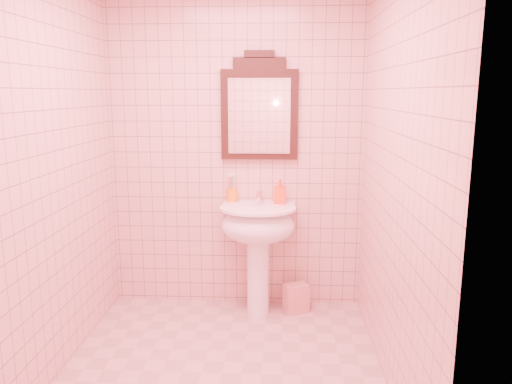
# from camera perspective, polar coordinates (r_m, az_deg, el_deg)

# --- Properties ---
(floor) EXTENTS (2.20, 2.20, 0.00)m
(floor) POSITION_cam_1_polar(r_m,az_deg,el_deg) (3.31, -3.95, -19.94)
(floor) COLOR tan
(floor) RESTS_ON ground
(back_wall) EXTENTS (2.00, 0.02, 2.50)m
(back_wall) POSITION_cam_1_polar(r_m,az_deg,el_deg) (3.95, -2.34, 4.53)
(back_wall) COLOR #D9A098
(back_wall) RESTS_ON floor
(pedestal_sink) EXTENTS (0.58, 0.58, 0.86)m
(pedestal_sink) POSITION_cam_1_polar(r_m,az_deg,el_deg) (3.83, 0.24, -4.66)
(pedestal_sink) COLOR white
(pedestal_sink) RESTS_ON floor
(faucet) EXTENTS (0.04, 0.16, 0.11)m
(faucet) POSITION_cam_1_polar(r_m,az_deg,el_deg) (3.90, 0.33, -0.46)
(faucet) COLOR white
(faucet) RESTS_ON pedestal_sink
(mirror) EXTENTS (0.59, 0.06, 0.83)m
(mirror) POSITION_cam_1_polar(r_m,az_deg,el_deg) (3.89, 0.38, 9.37)
(mirror) COLOR black
(mirror) RESTS_ON back_wall
(toothbrush_cup) EXTENTS (0.09, 0.09, 0.21)m
(toothbrush_cup) POSITION_cam_1_polar(r_m,az_deg,el_deg) (3.96, -2.77, -0.29)
(toothbrush_cup) COLOR orange
(toothbrush_cup) RESTS_ON pedestal_sink
(soap_dispenser) EXTENTS (0.09, 0.10, 0.19)m
(soap_dispenser) POSITION_cam_1_polar(r_m,az_deg,el_deg) (3.88, 2.75, 0.07)
(soap_dispenser) COLOR #F73C14
(soap_dispenser) RESTS_ON pedestal_sink
(towel) EXTENTS (0.22, 0.19, 0.23)m
(towel) POSITION_cam_1_polar(r_m,az_deg,el_deg) (4.06, 4.57, -12.00)
(towel) COLOR #D57D87
(towel) RESTS_ON floor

